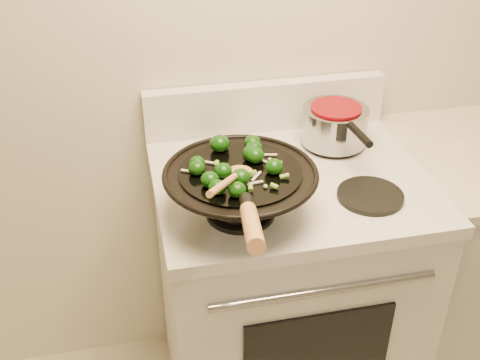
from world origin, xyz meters
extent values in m
plane|color=beige|center=(0.00, 1.50, 1.30)|extent=(3.50, 0.00, 3.50)
cube|color=silver|center=(-0.29, 1.17, 0.44)|extent=(0.76, 0.64, 0.88)
cube|color=silver|center=(-0.29, 1.17, 0.90)|extent=(0.78, 0.66, 0.04)
cube|color=silver|center=(-0.29, 1.47, 1.00)|extent=(0.78, 0.05, 0.16)
cylinder|color=gray|center=(-0.29, 0.84, 0.78)|extent=(0.60, 0.02, 0.02)
cube|color=black|center=(-0.29, 0.84, 0.55)|extent=(0.42, 0.01, 0.28)
cylinder|color=black|center=(-0.47, 1.02, 0.93)|extent=(0.18, 0.18, 0.01)
cylinder|color=black|center=(-0.11, 1.02, 0.93)|extent=(0.18, 0.18, 0.01)
cylinder|color=black|center=(-0.47, 1.32, 0.93)|extent=(0.18, 0.18, 0.01)
cylinder|color=black|center=(-0.11, 1.32, 0.93)|extent=(0.18, 0.18, 0.01)
torus|color=black|center=(-0.47, 1.02, 1.05)|extent=(0.39, 0.39, 0.01)
cylinder|color=black|center=(-0.47, 1.02, 1.05)|extent=(0.31, 0.31, 0.01)
cylinder|color=black|center=(-0.51, 0.80, 1.11)|extent=(0.04, 0.07, 0.05)
cylinder|color=#B98148|center=(-0.53, 0.67, 1.15)|extent=(0.06, 0.21, 0.09)
ellipsoid|color=#0C3608|center=(-0.42, 1.13, 1.07)|extent=(0.04, 0.04, 0.04)
cylinder|color=#528931|center=(-0.40, 1.13, 1.06)|extent=(0.02, 0.02, 0.02)
ellipsoid|color=#0C3608|center=(-0.43, 1.06, 1.07)|extent=(0.05, 0.05, 0.04)
ellipsoid|color=#0C3608|center=(-0.39, 1.00, 1.07)|extent=(0.05, 0.05, 0.04)
ellipsoid|color=#0C3608|center=(-0.43, 1.07, 1.07)|extent=(0.05, 0.05, 0.04)
cylinder|color=#528931|center=(-0.42, 1.07, 1.06)|extent=(0.02, 0.02, 0.02)
ellipsoid|color=#0C3608|center=(-0.48, 0.97, 1.07)|extent=(0.05, 0.05, 0.04)
ellipsoid|color=#0C3608|center=(-0.58, 1.03, 1.07)|extent=(0.04, 0.04, 0.04)
ellipsoid|color=#0C3608|center=(-0.50, 1.13, 1.07)|extent=(0.05, 0.05, 0.04)
cylinder|color=#528931|center=(-0.49, 1.13, 1.06)|extent=(0.02, 0.02, 0.02)
ellipsoid|color=#0C3608|center=(-0.58, 1.06, 1.07)|extent=(0.04, 0.04, 0.03)
ellipsoid|color=#0C3608|center=(-0.55, 0.94, 1.07)|extent=(0.04, 0.04, 0.04)
ellipsoid|color=#0C3608|center=(-0.42, 1.09, 1.07)|extent=(0.05, 0.05, 0.04)
cylinder|color=#528931|center=(-0.41, 1.09, 1.06)|extent=(0.02, 0.01, 0.01)
ellipsoid|color=#0C3608|center=(-0.56, 0.97, 1.07)|extent=(0.05, 0.05, 0.04)
ellipsoid|color=#0C3608|center=(-0.52, 1.00, 1.07)|extent=(0.04, 0.04, 0.04)
ellipsoid|color=#0C3608|center=(-0.50, 0.92, 1.07)|extent=(0.04, 0.04, 0.04)
cylinder|color=#528931|center=(-0.49, 0.92, 1.06)|extent=(0.02, 0.02, 0.02)
cube|color=beige|center=(-0.40, 1.04, 1.05)|extent=(0.03, 0.04, 0.00)
cube|color=beige|center=(-0.44, 0.99, 1.05)|extent=(0.03, 0.04, 0.00)
cube|color=beige|center=(-0.58, 1.06, 1.05)|extent=(0.03, 0.04, 0.00)
cube|color=beige|center=(-0.55, 1.08, 1.05)|extent=(0.05, 0.03, 0.00)
cube|color=beige|center=(-0.39, 1.08, 1.05)|extent=(0.05, 0.02, 0.00)
cube|color=beige|center=(-0.43, 1.09, 1.05)|extent=(0.02, 0.04, 0.00)
cube|color=beige|center=(-0.60, 1.04, 1.05)|extent=(0.04, 0.03, 0.00)
cube|color=beige|center=(-0.45, 0.96, 1.05)|extent=(0.04, 0.01, 0.00)
cube|color=beige|center=(-0.52, 0.98, 1.05)|extent=(0.05, 0.01, 0.00)
cylinder|color=#5E9530|center=(-0.47, 0.93, 1.06)|extent=(0.02, 0.03, 0.02)
cylinder|color=#5E9530|center=(-0.53, 1.05, 1.06)|extent=(0.03, 0.02, 0.02)
cylinder|color=#5E9530|center=(-0.41, 0.93, 1.06)|extent=(0.02, 0.03, 0.02)
cylinder|color=#5E9530|center=(-0.44, 1.10, 1.06)|extent=(0.02, 0.03, 0.02)
cylinder|color=#5E9530|center=(-0.48, 0.96, 1.06)|extent=(0.02, 0.03, 0.01)
cylinder|color=#5E9530|center=(-0.53, 0.94, 1.06)|extent=(0.03, 0.02, 0.01)
cylinder|color=#5E9530|center=(-0.38, 1.02, 1.06)|extent=(0.03, 0.02, 0.01)
cylinder|color=#5E9530|center=(-0.38, 0.96, 1.06)|extent=(0.02, 0.03, 0.02)
cylinder|color=#5E9530|center=(-0.45, 0.99, 1.06)|extent=(0.03, 0.02, 0.01)
sphere|color=beige|center=(-0.52, 1.01, 1.06)|extent=(0.01, 0.01, 0.01)
sphere|color=beige|center=(-0.57, 0.99, 1.06)|extent=(0.01, 0.01, 0.01)
sphere|color=beige|center=(-0.39, 1.05, 1.06)|extent=(0.01, 0.01, 0.01)
sphere|color=beige|center=(-0.43, 0.93, 1.06)|extent=(0.01, 0.01, 0.01)
ellipsoid|color=#B98148|center=(-0.48, 1.01, 1.06)|extent=(0.08, 0.07, 0.02)
cylinder|color=#B98148|center=(-0.53, 0.89, 1.11)|extent=(0.13, 0.23, 0.11)
cylinder|color=gray|center=(-0.11, 1.32, 0.99)|extent=(0.20, 0.20, 0.11)
cylinder|color=maroon|center=(-0.11, 1.32, 1.05)|extent=(0.16, 0.16, 0.01)
cylinder|color=black|center=(-0.10, 1.16, 1.04)|extent=(0.03, 0.12, 0.02)
camera|label=1|loc=(-0.74, -0.22, 1.84)|focal=45.00mm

